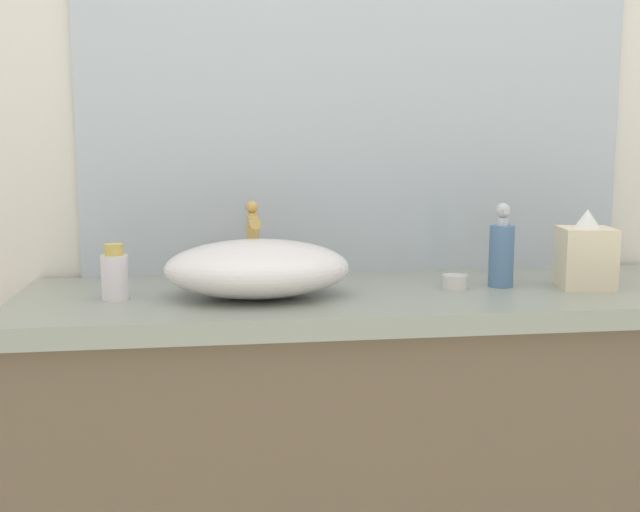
{
  "coord_description": "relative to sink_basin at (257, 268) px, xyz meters",
  "views": [
    {
      "loc": [
        -0.28,
        -1.15,
        1.2
      ],
      "look_at": [
        -0.06,
        0.42,
        0.97
      ],
      "focal_mm": 42.92,
      "sensor_mm": 36.0,
      "label": 1
    }
  ],
  "objects": [
    {
      "name": "bathroom_wall_rear",
      "position": [
        0.19,
        0.33,
        0.35
      ],
      "size": [
        6.0,
        0.06,
        2.6
      ],
      "primitive_type": "cube",
      "color": "silver",
      "rests_on": "ground"
    },
    {
      "name": "vanity_counter",
      "position": [
        0.26,
        0.04,
        -0.5
      ],
      "size": [
        1.53,
        0.5,
        0.89
      ],
      "color": "brown",
      "rests_on": "ground"
    },
    {
      "name": "wall_mirror_panel",
      "position": [
        0.26,
        0.29,
        0.55
      ],
      "size": [
        1.32,
        0.01,
        1.22
      ],
      "primitive_type": "cube",
      "color": "#B2BCC6",
      "rests_on": "vanity_counter"
    },
    {
      "name": "sink_basin",
      "position": [
        0.0,
        0.0,
        0.0
      ],
      "size": [
        0.38,
        0.27,
        0.12
      ],
      "primitive_type": "ellipsoid",
      "color": "white",
      "rests_on": "vanity_counter"
    },
    {
      "name": "faucet",
      "position": [
        0.0,
        0.15,
        0.05
      ],
      "size": [
        0.03,
        0.15,
        0.18
      ],
      "color": "tan",
      "rests_on": "vanity_counter"
    },
    {
      "name": "soap_dispenser",
      "position": [
        0.54,
        0.04,
        0.02
      ],
      "size": [
        0.05,
        0.05,
        0.18
      ],
      "color": "#4F749E",
      "rests_on": "vanity_counter"
    },
    {
      "name": "lotion_bottle",
      "position": [
        -0.29,
        0.01,
        -0.01
      ],
      "size": [
        0.05,
        0.05,
        0.11
      ],
      "color": "white",
      "rests_on": "vanity_counter"
    },
    {
      "name": "tissue_box",
      "position": [
        0.72,
        0.0,
        0.01
      ],
      "size": [
        0.13,
        0.13,
        0.17
      ],
      "color": "beige",
      "rests_on": "vanity_counter"
    },
    {
      "name": "candle_jar",
      "position": [
        0.43,
        0.03,
        -0.04
      ],
      "size": [
        0.05,
        0.05,
        0.03
      ],
      "primitive_type": "cylinder",
      "color": "silver",
      "rests_on": "vanity_counter"
    }
  ]
}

